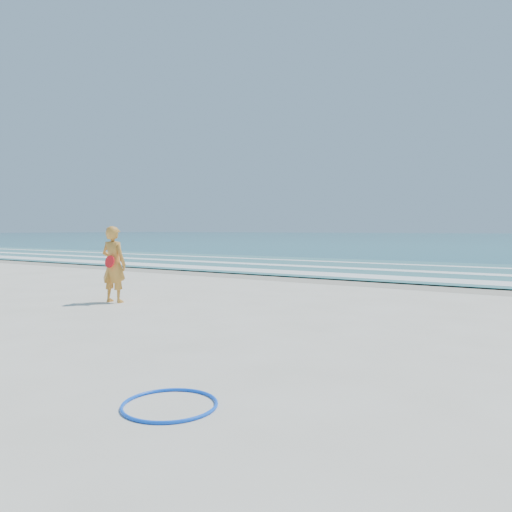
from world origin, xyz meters
The scene contains 8 objects.
ground centered at (0.00, 0.00, 0.00)m, with size 400.00×400.00×0.00m, color silver.
wet_sand centered at (0.00, 9.00, 0.00)m, with size 400.00×2.40×0.00m, color #B2A893.
shallow centered at (0.00, 14.00, 0.04)m, with size 400.00×10.00×0.01m, color #59B7AD.
foam_near centered at (0.00, 10.30, 0.05)m, with size 400.00×1.40×0.01m, color white.
foam_mid centered at (0.00, 13.20, 0.05)m, with size 400.00×0.90×0.01m, color white.
foam_far centered at (0.00, 16.50, 0.05)m, with size 400.00×0.60×0.01m, color white.
hoop centered at (3.20, -2.13, 0.02)m, with size 0.88×0.88×0.03m, color #0E53FF.
woman centered at (-2.26, 2.01, 0.84)m, with size 0.66×0.48×1.67m.
Camera 1 is at (6.26, -5.43, 1.61)m, focal length 35.00 mm.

